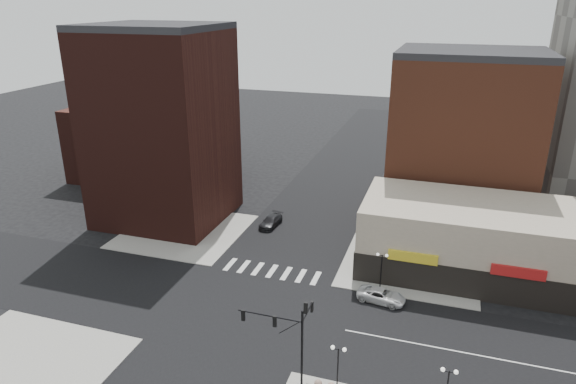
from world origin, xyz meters
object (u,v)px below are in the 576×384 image
(street_lamp_se_a, at_px, (338,358))
(street_lamp_se_b, at_px, (448,380))
(traffic_signal, at_px, (291,329))
(street_lamp_ne, at_px, (382,262))
(dark_sedan_north, at_px, (271,221))
(white_suv, at_px, (381,296))

(street_lamp_se_a, xyz_separation_m, street_lamp_se_b, (8.00, 0.00, 0.00))
(traffic_signal, bearing_deg, street_lamp_ne, 73.25)
(street_lamp_se_a, height_order, dark_sedan_north, street_lamp_se_a)
(white_suv, bearing_deg, street_lamp_se_b, -147.23)
(street_lamp_se_b, height_order, white_suv, street_lamp_se_b)
(street_lamp_se_b, relative_size, white_suv, 0.86)
(street_lamp_se_a, xyz_separation_m, dark_sedan_north, (-15.30, 27.63, -2.62))
(street_lamp_ne, bearing_deg, white_suv, -78.39)
(street_lamp_se_b, relative_size, dark_sedan_north, 0.90)
(traffic_signal, xyz_separation_m, dark_sedan_north, (-11.54, 27.46, -4.29))
(street_lamp_se_a, relative_size, street_lamp_se_b, 1.00)
(street_lamp_se_a, relative_size, street_lamp_ne, 1.00)
(dark_sedan_north, bearing_deg, street_lamp_se_b, -43.94)
(traffic_signal, xyz_separation_m, street_lamp_se_b, (11.76, -0.17, -1.67))
(traffic_signal, xyz_separation_m, street_lamp_se_a, (3.76, -0.17, -1.67))
(street_lamp_se_b, bearing_deg, dark_sedan_north, 130.14)
(traffic_signal, bearing_deg, street_lamp_se_b, -0.82)
(street_lamp_se_b, xyz_separation_m, street_lamp_ne, (-7.00, 16.00, 0.00))
(street_lamp_se_a, relative_size, white_suv, 0.86)
(traffic_signal, height_order, street_lamp_se_a, traffic_signal)
(traffic_signal, xyz_separation_m, street_lamp_ne, (4.76, 15.83, -1.67))
(street_lamp_ne, bearing_deg, street_lamp_se_b, -66.37)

